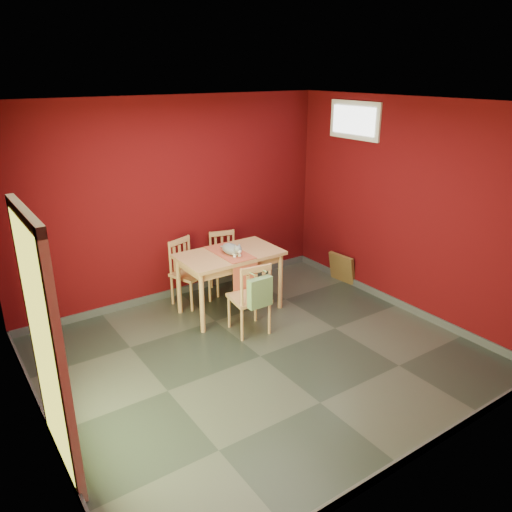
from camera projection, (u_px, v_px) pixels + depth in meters
ground at (260, 356)px, 5.55m from camera, size 4.50×4.50×0.00m
room_shell at (260, 352)px, 5.53m from camera, size 4.50×4.50×4.50m
doorway at (44, 341)px, 3.66m from camera, size 0.06×1.01×2.13m
window at (354, 120)px, 6.67m from camera, size 0.05×0.90×0.50m
outlet_plate at (271, 252)px, 7.82m from camera, size 0.08×0.02×0.12m
dining_table at (230, 260)px, 6.36m from camera, size 1.30×0.76×0.81m
table_runner at (235, 260)px, 6.25m from camera, size 0.36×0.74×0.37m
chair_far_left at (188, 271)px, 6.68m from camera, size 0.53×0.53×0.89m
chair_far_right at (225, 261)px, 7.07m from camera, size 0.49×0.49×0.85m
chair_near at (251, 297)px, 5.90m from camera, size 0.47×0.47×0.91m
tote_bag at (260, 292)px, 5.67m from camera, size 0.29×0.18×0.42m
cat at (231, 247)px, 6.25m from camera, size 0.23×0.39×0.19m
picture_frame at (342, 268)px, 7.41m from camera, size 0.19×0.45×0.44m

